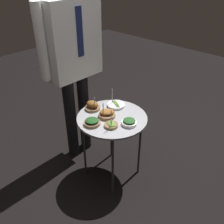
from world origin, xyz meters
TOP-DOWN VIEW (x-y plane):
  - ground_plane at (0.00, 0.00)m, footprint 8.00×8.00m
  - serving_cart at (0.00, 0.00)m, footprint 0.60×0.60m
  - bowl_asparagus_mid_right at (-0.10, -0.09)m, footprint 0.11×0.11m
  - bowl_spinach_mid_left at (-0.19, 0.04)m, footprint 0.13×0.13m
  - bowl_roast_front_right at (-0.02, 0.04)m, footprint 0.15×0.14m
  - bowl_spinach_back_left at (0.01, -0.18)m, footprint 0.12×0.12m
  - bowl_roast_back_right at (-0.03, 0.21)m, footprint 0.13×0.13m
  - bowl_asparagus_far_rim at (0.16, 0.10)m, footprint 0.16×0.16m
  - waiter_figure at (0.01, 0.49)m, footprint 0.65×0.25m

SIDE VIEW (x-z plane):
  - ground_plane at x=0.00m, z-range 0.00..0.00m
  - serving_cart at x=0.00m, z-range 0.27..0.92m
  - bowl_asparagus_far_rim at x=0.16m, z-range 0.58..0.74m
  - bowl_asparagus_mid_right at x=-0.10m, z-range 0.57..0.75m
  - bowl_spinach_back_left at x=0.01m, z-range 0.64..0.69m
  - bowl_spinach_mid_left at x=-0.19m, z-range 0.64..0.70m
  - bowl_roast_front_right at x=-0.02m, z-range 0.60..0.75m
  - bowl_roast_back_right at x=-0.03m, z-range 0.62..0.75m
  - waiter_figure at x=0.01m, z-range 0.24..2.01m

